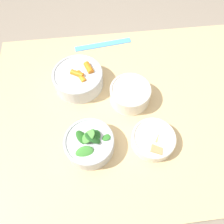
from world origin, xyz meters
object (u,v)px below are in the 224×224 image
bowl_beans_hotdog (130,94)px  bowl_cookies (153,139)px  bowl_greens (90,143)px  bowl_carrots (78,78)px  ruler (103,45)px

bowl_beans_hotdog → bowl_cookies: (0.05, -0.18, -0.01)m
bowl_greens → bowl_beans_hotdog: size_ratio=1.08×
bowl_greens → bowl_cookies: size_ratio=1.10×
bowl_beans_hotdog → bowl_cookies: bowl_beans_hotdog is taller
bowl_carrots → ruler: (0.11, 0.21, -0.04)m
bowl_beans_hotdog → ruler: bearing=103.4°
bowl_greens → ruler: bearing=79.4°
bowl_carrots → bowl_beans_hotdog: (0.19, -0.09, -0.01)m
bowl_carrots → bowl_cookies: 0.37m
bowl_cookies → bowl_beans_hotdog: bearing=106.0°
bowl_beans_hotdog → ruler: (-0.07, 0.30, -0.03)m
bowl_cookies → ruler: size_ratio=0.58×
bowl_greens → bowl_cookies: bearing=-1.7°
ruler → bowl_cookies: bearing=-75.6°
bowl_greens → bowl_cookies: bowl_greens is taller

